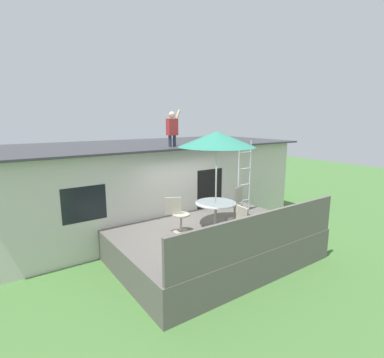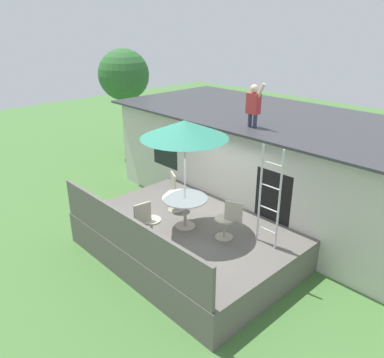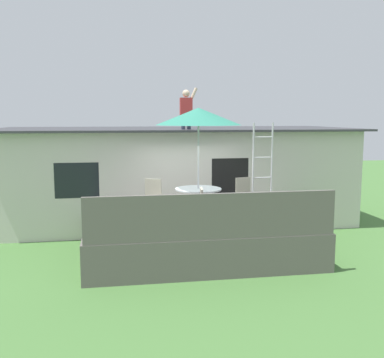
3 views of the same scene
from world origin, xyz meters
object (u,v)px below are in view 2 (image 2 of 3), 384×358
Objects in this scene: patio_table at (185,204)px; patio_umbrella at (185,129)px; step_ladder at (269,198)px; patio_chair_right at (228,220)px; patio_chair_left at (175,192)px; patio_chair_near at (148,221)px; person_figure at (254,103)px; backyard_tree at (124,76)px.

patio_table is 0.41× the size of patio_umbrella.
patio_chair_right is at bearing -149.00° from step_ladder.
patio_table is 1.08m from patio_chair_right.
patio_umbrella reaches higher than patio_chair_right.
patio_umbrella is 2.76× the size of patio_chair_right.
patio_chair_left is at bearing -21.02° from patio_chair_right.
step_ladder is 2.71m from patio_chair_left.
step_ladder is at bearing -166.67° from patio_chair_right.
patio_chair_left is 1.00× the size of patio_chair_near.
step_ladder is 2.68m from person_figure.
patio_chair_near is at bearing -137.23° from step_ladder.
patio_table is at bearing 0.00° from patio_chair_right.
patio_chair_right is at bearing -34.16° from patio_chair_near.
patio_chair_right reaches higher than patio_table.
person_figure is 1.21× the size of patio_chair_right.
patio_table is 1.13× the size of patio_chair_near.
step_ladder is at bearing -39.93° from patio_chair_near.
patio_chair_near is at bearing -35.48° from patio_chair_left.
patio_chair_right is 1.00× the size of patio_chair_near.
person_figure is 2.95m from patio_chair_left.
step_ladder is 1.07m from patio_chair_right.
patio_chair_right and patio_chair_near have the same top height.
patio_chair_right is (1.02, 0.32, -1.89)m from patio_umbrella.
backyard_tree is at bearing 65.94° from patio_chair_near.
backyard_tree is at bearing 155.00° from patio_table.
patio_chair_near is (-1.87, -1.73, -0.64)m from step_ladder.
patio_chair_near is at bearing -93.65° from person_figure.
person_figure is (0.08, 2.21, 0.27)m from patio_umbrella.
patio_chair_left is at bearing -172.86° from step_ladder.
patio_table is 8.25m from backyard_tree.
backyard_tree reaches higher than patio_umbrella.
patio_umbrella is 2.76× the size of patio_chair_near.
person_figure is 7.47m from backyard_tree.
person_figure is 3.85m from patio_chair_near.
patio_chair_near is at bearing -97.31° from patio_table.
patio_umbrella is 2.12m from patio_chair_left.
person_figure is at bearing 3.65° from patio_chair_near.
patio_table is at bearing 0.00° from patio_chair_left.
person_figure is at bearing 87.96° from patio_table.
patio_chair_near is (-0.20, -3.18, -2.16)m from person_figure.
patio_table is at bearing -92.04° from person_figure.
patio_chair_near is at bearing 30.87° from patio_chair_right.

